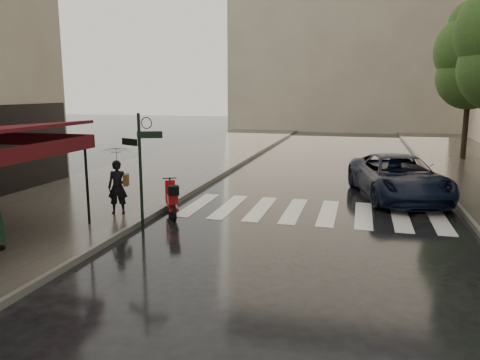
% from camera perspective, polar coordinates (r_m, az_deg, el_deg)
% --- Properties ---
extents(ground, '(120.00, 120.00, 0.00)m').
position_cam_1_polar(ground, '(9.85, -13.18, -11.26)').
color(ground, black).
rests_on(ground, ground).
extents(sidewalk_near, '(6.00, 60.00, 0.12)m').
position_cam_1_polar(sidewalk_near, '(22.21, -9.20, 1.30)').
color(sidewalk_near, '#38332D').
rests_on(sidewalk_near, ground).
extents(curb_near, '(0.12, 60.00, 0.16)m').
position_cam_1_polar(curb_near, '(21.18, -1.62, 1.02)').
color(curb_near, '#595651').
rests_on(curb_near, ground).
extents(curb_far, '(0.12, 60.00, 0.16)m').
position_cam_1_polar(curb_far, '(20.60, 22.91, -0.10)').
color(curb_far, '#595651').
rests_on(curb_far, ground).
extents(crosswalk, '(7.85, 3.20, 0.01)m').
position_cam_1_polar(crosswalk, '(14.58, 8.63, -3.84)').
color(crosswalk, silver).
rests_on(crosswalk, ground).
extents(signpost, '(1.17, 0.29, 3.10)m').
position_cam_1_polar(signpost, '(12.50, -12.04, 2.17)').
color(signpost, black).
rests_on(signpost, ground).
extents(backdrop_building, '(22.00, 6.00, 20.00)m').
position_cam_1_polar(backdrop_building, '(46.51, 13.39, 18.30)').
color(backdrop_building, tan).
rests_on(backdrop_building, ground).
extents(tree_far, '(3.80, 3.80, 8.16)m').
position_cam_1_polar(tree_far, '(27.63, 26.40, 13.40)').
color(tree_far, black).
rests_on(tree_far, sidewalk_far).
extents(pedestrian_with_umbrella, '(1.16, 1.17, 2.40)m').
position_cam_1_polar(pedestrian_with_umbrella, '(13.91, -14.82, 2.43)').
color(pedestrian_with_umbrella, black).
rests_on(pedestrian_with_umbrella, sidewalk_near).
extents(scooter, '(0.91, 1.45, 1.05)m').
position_cam_1_polar(scooter, '(13.97, -8.29, -2.43)').
color(scooter, black).
rests_on(scooter, ground).
extents(parked_car, '(3.67, 5.82, 1.50)m').
position_cam_1_polar(parked_car, '(16.98, 18.72, 0.34)').
color(parked_car, black).
rests_on(parked_car, ground).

